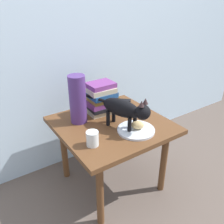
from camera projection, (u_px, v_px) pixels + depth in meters
ground_plane at (112, 181)px, 1.78m from camera, size 6.00×6.00×0.00m
back_panel at (75, 18)px, 1.62m from camera, size 4.00×0.04×2.20m
side_table at (112, 132)px, 1.59m from camera, size 0.69×0.67×0.50m
plate at (136, 130)px, 1.46m from camera, size 0.23×0.23×0.01m
bread_roll at (138, 125)px, 1.46m from camera, size 0.10×0.10×0.05m
cat at (125, 109)px, 1.44m from camera, size 0.20×0.46×0.23m
book_stack at (101, 98)px, 1.64m from camera, size 0.20×0.16×0.22m
green_vase at (78, 99)px, 1.51m from camera, size 0.11×0.11×0.31m
candle_jar at (92, 139)px, 1.32m from camera, size 0.07×0.07×0.08m
tv_remote at (121, 101)px, 1.84m from camera, size 0.14×0.13×0.02m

